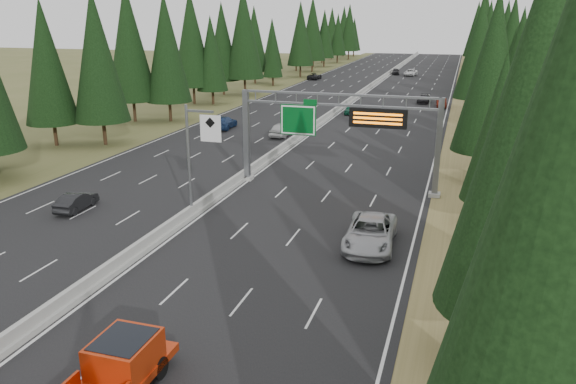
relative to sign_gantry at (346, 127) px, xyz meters
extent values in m
cube|color=black|center=(-8.92, 45.12, -5.23)|extent=(32.00, 260.00, 0.08)
cube|color=olive|center=(8.88, 45.12, -5.24)|extent=(3.60, 260.00, 0.06)
cube|color=#4E5427|center=(-26.72, 45.12, -5.24)|extent=(3.60, 260.00, 0.06)
cube|color=#969691|center=(-8.92, 45.12, -5.04)|extent=(0.70, 260.00, 0.30)
cube|color=#969691|center=(-8.92, 45.12, -4.64)|extent=(0.30, 260.00, 0.60)
cube|color=slate|center=(-8.57, 0.12, -1.29)|extent=(0.45, 0.45, 7.80)
cube|color=#969691|center=(-8.57, 0.12, -5.04)|extent=(0.90, 0.90, 0.30)
cube|color=slate|center=(7.28, 0.12, -1.29)|extent=(0.45, 0.45, 7.80)
cube|color=#969691|center=(7.28, 0.12, -5.04)|extent=(0.90, 0.90, 0.30)
cube|color=slate|center=(-0.64, 0.12, 2.53)|extent=(15.85, 0.35, 0.16)
cube|color=slate|center=(-0.64, 0.12, 1.69)|extent=(15.85, 0.35, 0.16)
cube|color=#054C19|center=(-3.92, -0.13, 0.36)|extent=(3.00, 0.10, 2.50)
cube|color=silver|center=(-3.92, -0.19, 0.36)|extent=(2.85, 0.02, 2.35)
cube|color=#054C19|center=(-2.92, -0.13, 1.86)|extent=(1.10, 0.10, 0.45)
cube|color=black|center=(2.58, -0.18, 0.86)|extent=(4.50, 0.40, 1.50)
cube|color=orange|center=(2.58, -0.40, 1.21)|extent=(3.80, 0.02, 0.18)
cube|color=orange|center=(2.58, -0.40, 0.86)|extent=(3.80, 0.02, 0.18)
cube|color=orange|center=(2.58, -0.40, 0.51)|extent=(3.80, 0.02, 0.18)
cylinder|color=slate|center=(-8.92, -9.88, -1.19)|extent=(0.20, 0.20, 8.00)
cube|color=#969691|center=(-8.92, -9.88, -5.09)|extent=(0.50, 0.50, 0.20)
cube|color=slate|center=(-7.92, -9.88, 2.41)|extent=(2.00, 0.15, 0.15)
cube|color=silver|center=(-7.12, -10.00, 1.31)|extent=(1.50, 0.06, 1.80)
cone|color=black|center=(10.52, -35.24, 4.34)|extent=(5.97, 5.97, 13.92)
cylinder|color=black|center=(11.36, -21.95, -3.91)|extent=(0.40, 0.40, 2.72)
cone|color=black|center=(11.36, -21.95, 4.60)|extent=(6.12, 6.12, 14.29)
cylinder|color=black|center=(11.21, -5.17, -4.33)|extent=(0.40, 0.40, 1.88)
cone|color=black|center=(11.21, -5.17, 1.56)|extent=(4.24, 4.24, 9.88)
cylinder|color=black|center=(14.97, -6.50, -4.06)|extent=(0.40, 0.40, 2.42)
cone|color=black|center=(14.97, -6.50, 3.50)|extent=(5.44, 5.44, 12.70)
cylinder|color=black|center=(10.91, 6.81, -3.99)|extent=(0.40, 0.40, 2.57)
cone|color=black|center=(10.91, 6.81, 4.04)|extent=(5.78, 5.78, 13.48)
cylinder|color=black|center=(15.94, 8.13, -3.75)|extent=(0.40, 0.40, 3.04)
cone|color=black|center=(15.94, 8.13, 5.75)|extent=(6.84, 6.84, 15.96)
cylinder|color=black|center=(11.50, 23.12, -4.20)|extent=(0.40, 0.40, 2.13)
cone|color=black|center=(11.50, 23.12, 2.45)|extent=(4.79, 4.79, 11.18)
cylinder|color=black|center=(15.81, 23.66, -4.34)|extent=(0.40, 0.40, 1.85)
cone|color=black|center=(15.81, 23.66, 1.46)|extent=(4.17, 4.17, 9.74)
cylinder|color=black|center=(10.26, 39.62, -3.94)|extent=(0.40, 0.40, 2.66)
cone|color=black|center=(10.26, 39.62, 4.37)|extent=(5.98, 5.98, 13.95)
cylinder|color=black|center=(15.27, 36.61, -4.07)|extent=(0.40, 0.40, 2.39)
cone|color=black|center=(15.27, 36.61, 3.40)|extent=(5.38, 5.38, 12.55)
cylinder|color=black|center=(11.71, 54.34, -3.98)|extent=(0.40, 0.40, 2.58)
cone|color=black|center=(11.71, 54.34, 4.10)|extent=(5.81, 5.81, 13.56)
cylinder|color=black|center=(15.89, 54.09, -4.27)|extent=(0.40, 0.40, 1.99)
cone|color=black|center=(15.89, 54.09, 1.95)|extent=(4.48, 4.48, 10.46)
cylinder|color=black|center=(11.25, 68.77, -3.82)|extent=(0.40, 0.40, 2.89)
cone|color=black|center=(11.25, 68.77, 5.23)|extent=(6.51, 6.51, 15.20)
cylinder|color=black|center=(16.06, 66.61, -3.89)|extent=(0.40, 0.40, 2.75)
cone|color=black|center=(16.06, 66.61, 4.71)|extent=(6.19, 6.19, 14.45)
cylinder|color=black|center=(10.34, 80.70, -4.31)|extent=(0.40, 0.40, 1.93)
cone|color=black|center=(10.34, 80.70, 1.71)|extent=(4.33, 4.33, 10.11)
cylinder|color=black|center=(15.73, 80.72, -3.92)|extent=(0.40, 0.40, 2.69)
cone|color=black|center=(15.73, 80.72, 4.49)|extent=(6.06, 6.06, 14.13)
cylinder|color=black|center=(11.66, 94.65, -3.97)|extent=(0.40, 0.40, 2.59)
cone|color=black|center=(11.66, 94.65, 4.12)|extent=(5.83, 5.83, 13.60)
cylinder|color=black|center=(14.13, 96.70, -4.22)|extent=(0.40, 0.40, 2.10)
cone|color=black|center=(14.13, 96.70, 2.34)|extent=(4.72, 4.72, 11.02)
cylinder|color=black|center=(11.09, 109.78, -3.95)|extent=(0.40, 0.40, 2.63)
cone|color=black|center=(11.09, 109.78, 4.26)|extent=(5.91, 5.91, 13.80)
cylinder|color=black|center=(15.28, 110.94, -4.07)|extent=(0.40, 0.40, 2.40)
cone|color=black|center=(15.28, 110.94, 3.42)|extent=(5.39, 5.39, 12.59)
cylinder|color=black|center=(10.63, 125.70, -3.87)|extent=(0.40, 0.40, 2.80)
cone|color=black|center=(10.63, 125.70, 4.87)|extent=(6.30, 6.30, 14.69)
cylinder|color=black|center=(15.65, 124.66, -4.02)|extent=(0.40, 0.40, 2.51)
cone|color=black|center=(15.65, 124.66, 3.82)|extent=(5.64, 5.64, 13.16)
cylinder|color=black|center=(10.72, 142.70, -4.34)|extent=(0.40, 0.40, 1.85)
cone|color=black|center=(10.72, 142.70, 1.44)|extent=(4.16, 4.16, 9.71)
cylinder|color=black|center=(14.48, 140.97, -4.05)|extent=(0.40, 0.40, 2.43)
cone|color=black|center=(14.48, 140.97, 3.54)|extent=(5.47, 5.47, 12.76)
cylinder|color=black|center=(11.14, 153.85, -4.16)|extent=(0.40, 0.40, 2.22)
cone|color=black|center=(11.14, 153.85, 2.78)|extent=(4.99, 4.99, 11.65)
cylinder|color=black|center=(14.61, 154.15, -4.19)|extent=(0.40, 0.40, 2.16)
cone|color=black|center=(14.61, 154.15, 2.57)|extent=(4.86, 4.86, 11.35)
cylinder|color=black|center=(-28.92, 8.79, -3.93)|extent=(0.40, 0.40, 2.67)
cone|color=black|center=(-28.92, 8.79, 4.40)|extent=(6.00, 6.00, 14.01)
cylinder|color=black|center=(-33.81, 6.76, -4.02)|extent=(0.40, 0.40, 2.50)
cone|color=black|center=(-33.81, 6.76, 3.81)|extent=(5.63, 5.63, 13.15)
cylinder|color=black|center=(-29.02, 23.92, -3.93)|extent=(0.40, 0.40, 2.69)
cone|color=black|center=(-29.02, 23.92, 4.47)|extent=(6.05, 6.05, 14.11)
cylinder|color=black|center=(-33.54, 22.31, -3.83)|extent=(0.40, 0.40, 2.89)
cone|color=black|center=(-33.54, 22.31, 5.20)|extent=(6.50, 6.50, 15.16)
cylinder|color=black|center=(-29.88, 39.59, -4.16)|extent=(0.40, 0.40, 2.22)
cone|color=black|center=(-29.88, 39.59, 2.78)|extent=(5.00, 5.00, 11.66)
cylinder|color=black|center=(-33.00, 39.13, -3.84)|extent=(0.40, 0.40, 2.86)
cone|color=black|center=(-33.00, 39.13, 5.11)|extent=(6.44, 6.44, 15.03)
cylinder|color=black|center=(-28.96, 51.39, -3.75)|extent=(0.40, 0.40, 3.03)
cone|color=black|center=(-28.96, 51.39, 5.72)|extent=(6.82, 6.82, 15.91)
cylinder|color=black|center=(-32.84, 50.73, -3.98)|extent=(0.40, 0.40, 2.58)
cone|color=black|center=(-32.84, 50.73, 4.09)|extent=(5.81, 5.81, 13.56)
cylinder|color=black|center=(-28.72, 66.31, -4.37)|extent=(0.40, 0.40, 1.79)
cone|color=black|center=(-28.72, 66.31, 1.21)|extent=(4.02, 4.02, 9.39)
cylinder|color=black|center=(-33.60, 68.91, -4.01)|extent=(0.40, 0.40, 2.52)
cone|color=black|center=(-33.60, 68.91, 3.88)|extent=(5.68, 5.68, 13.25)
cylinder|color=black|center=(-27.96, 83.83, -3.91)|extent=(0.40, 0.40, 2.71)
cone|color=black|center=(-27.96, 83.83, 4.56)|extent=(6.10, 6.10, 14.24)
cylinder|color=black|center=(-33.49, 79.97, -4.21)|extent=(0.40, 0.40, 2.12)
cone|color=black|center=(-33.49, 79.97, 2.43)|extent=(4.78, 4.78, 11.15)
cylinder|color=black|center=(-28.53, 96.63, -3.81)|extent=(0.40, 0.40, 2.93)
cone|color=black|center=(-28.53, 96.63, 5.34)|extent=(6.58, 6.58, 15.36)
cylinder|color=black|center=(-33.19, 98.15, -4.29)|extent=(0.40, 0.40, 1.95)
cone|color=black|center=(-33.19, 98.15, 1.82)|extent=(4.40, 4.40, 10.26)
cylinder|color=black|center=(-29.39, 112.54, -4.04)|extent=(0.40, 0.40, 2.47)
cone|color=black|center=(-29.39, 112.54, 3.67)|extent=(5.55, 5.55, 12.94)
cylinder|color=black|center=(-32.11, 111.22, -3.88)|extent=(0.40, 0.40, 2.78)
cone|color=black|center=(-32.11, 111.22, 4.80)|extent=(6.25, 6.25, 14.58)
cylinder|color=black|center=(-28.67, 126.53, -4.12)|extent=(0.40, 0.40, 2.31)
cone|color=black|center=(-28.67, 126.53, 3.09)|extent=(5.19, 5.19, 12.10)
cylinder|color=black|center=(-32.97, 124.59, -4.26)|extent=(0.40, 0.40, 2.02)
cone|color=black|center=(-32.97, 124.59, 2.05)|extent=(4.54, 4.54, 10.60)
cylinder|color=black|center=(-28.10, 140.75, -3.88)|extent=(0.40, 0.40, 2.78)
cone|color=black|center=(-28.10, 140.75, 4.82)|extent=(6.26, 6.26, 14.61)
cylinder|color=black|center=(-33.71, 140.27, -3.96)|extent=(0.40, 0.40, 2.61)
cone|color=black|center=(-33.71, 140.27, 4.18)|extent=(5.87, 5.87, 13.69)
cylinder|color=black|center=(-29.25, 155.32, -4.23)|extent=(0.40, 0.40, 2.09)
cone|color=black|center=(-29.25, 155.32, 2.29)|extent=(4.69, 4.69, 10.95)
cylinder|color=black|center=(-32.93, 155.17, -3.92)|extent=(0.40, 0.40, 2.70)
cone|color=black|center=(-32.93, 155.17, 4.53)|extent=(6.08, 6.08, 14.20)
imported|color=#A9AAAE|center=(4.05, -11.38, -4.30)|extent=(3.25, 6.53, 1.78)
cylinder|color=black|center=(-3.62, -27.08, -4.74)|extent=(0.34, 0.90, 0.90)
cylinder|color=black|center=(-1.71, -27.08, -4.74)|extent=(0.34, 0.90, 0.90)
cube|color=#B52B0B|center=(-2.67, -27.87, -3.78)|extent=(2.14, 2.48, 1.24)
cube|color=black|center=(-2.67, -27.87, -3.44)|extent=(1.92, 2.14, 0.62)
imported|color=#124F36|center=(-6.58, 36.54, -4.50)|extent=(1.71, 4.07, 1.37)
imported|color=#5F180D|center=(5.58, 46.82, -4.50)|extent=(1.80, 4.28, 1.38)
imported|color=black|center=(2.66, 50.73, -4.54)|extent=(2.11, 4.56, 1.29)
imported|color=white|center=(-3.67, 94.05, -4.44)|extent=(2.99, 5.60, 1.50)
imported|color=#232326|center=(-7.42, 95.88, -4.46)|extent=(2.14, 4.45, 1.47)
imported|color=black|center=(-17.70, -11.02, -4.54)|extent=(1.69, 4.06, 1.31)
imported|color=navy|center=(-19.79, 20.84, -4.41)|extent=(2.61, 5.52, 1.55)
imported|color=#B8B8B8|center=(-11.40, 18.66, -4.37)|extent=(2.07, 4.85, 1.63)
imported|color=black|center=(-23.42, 79.52, -4.50)|extent=(2.52, 5.03, 1.37)
camera|label=1|loc=(8.79, -43.69, 8.52)|focal=35.00mm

